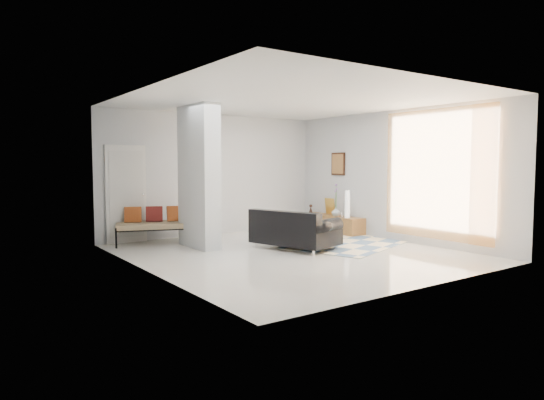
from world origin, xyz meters
TOP-DOWN VIEW (x-y plane):
  - floor at (0.00, 0.00)m, footprint 6.00×6.00m
  - ceiling at (0.00, 0.00)m, footprint 6.00×6.00m
  - wall_back at (0.00, 3.00)m, footprint 6.00×0.00m
  - wall_front at (0.00, -3.00)m, footprint 6.00×0.00m
  - wall_left at (-2.75, 0.00)m, footprint 0.00×6.00m
  - wall_right at (2.75, 0.00)m, footprint 0.00×6.00m
  - partition_column at (-1.10, 1.60)m, footprint 0.35×1.20m
  - hallway_door at (-2.10, 2.96)m, footprint 0.85×0.06m
  - curtain at (2.67, -1.15)m, footprint 0.00×2.55m
  - wall_art at (2.72, 1.70)m, footprint 0.04×0.45m
  - media_console at (2.52, 1.70)m, footprint 0.45×1.87m
  - loveseat at (0.30, 0.36)m, footprint 1.37×1.83m
  - daybed at (-1.53, 2.48)m, footprint 2.02×1.35m
  - area_rug at (1.60, 0.14)m, footprint 3.10×2.54m
  - cylinder_lamp at (2.50, 1.14)m, footprint 0.12×0.12m
  - bronze_figurine at (2.47, 2.43)m, footprint 0.11×0.11m
  - vase at (2.47, 1.50)m, footprint 0.23×0.23m

SIDE VIEW (x-z plane):
  - floor at x=0.00m, z-range 0.00..0.00m
  - area_rug at x=1.60m, z-range 0.00..0.01m
  - media_console at x=2.52m, z-range -0.20..0.60m
  - loveseat at x=0.30m, z-range -0.03..0.73m
  - daybed at x=-1.53m, z-range 0.03..0.80m
  - vase at x=2.47m, z-range 0.40..0.62m
  - bronze_figurine at x=2.47m, z-range 0.40..0.62m
  - cylinder_lamp at x=2.50m, z-range 0.40..1.03m
  - hallway_door at x=-2.10m, z-range 0.00..2.04m
  - partition_column at x=-1.10m, z-range 0.00..2.80m
  - wall_back at x=0.00m, z-range -1.60..4.40m
  - wall_front at x=0.00m, z-range -1.60..4.40m
  - wall_left at x=-2.75m, z-range -1.60..4.40m
  - wall_right at x=2.75m, z-range -1.60..4.40m
  - curtain at x=2.67m, z-range 0.17..2.72m
  - wall_art at x=2.72m, z-range 1.38..1.92m
  - ceiling at x=0.00m, z-range 2.80..2.80m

